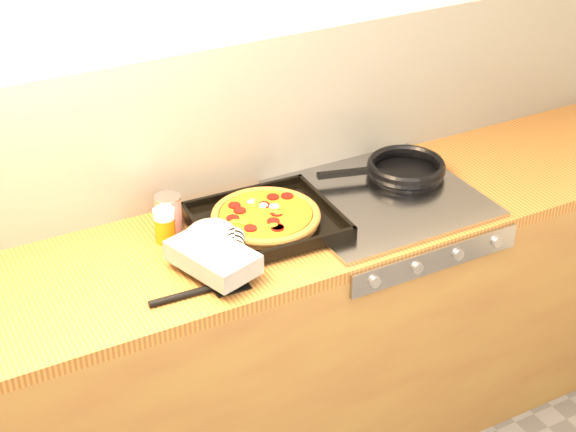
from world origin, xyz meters
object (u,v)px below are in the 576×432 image
pizza_on_tray (250,227)px  juice_glass (165,225)px  tomato_can (169,213)px  frying_pan (404,169)px

pizza_on_tray → juice_glass: (-0.23, 0.11, 0.01)m
juice_glass → tomato_can: bearing=58.1°
pizza_on_tray → frying_pan: pizza_on_tray is taller
pizza_on_tray → frying_pan: (0.62, 0.10, -0.01)m
pizza_on_tray → frying_pan: 0.63m
tomato_can → juice_glass: 0.07m
tomato_can → juice_glass: bearing=-121.9°
frying_pan → juice_glass: (-0.85, 0.02, 0.02)m
tomato_can → pizza_on_tray: bearing=-42.0°
pizza_on_tray → tomato_can: size_ratio=4.97×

